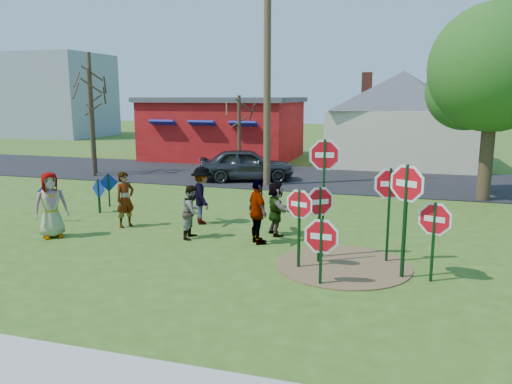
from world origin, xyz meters
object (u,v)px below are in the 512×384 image
(utility_pole, at_px, (267,64))
(stop_sign_a, at_px, (299,211))
(suv, at_px, (246,164))
(stop_sign_c, at_px, (406,195))
(stop_sign_d, at_px, (390,191))
(stop_sign_b, at_px, (324,168))
(person_b, at_px, (125,200))
(person_a, at_px, (51,205))
(leafy_tree, at_px, (497,75))

(utility_pole, bearing_deg, stop_sign_a, -70.63)
(suv, height_order, utility_pole, utility_pole)
(stop_sign_c, height_order, utility_pole, utility_pole)
(stop_sign_a, relative_size, stop_sign_d, 0.82)
(stop_sign_b, xyz_separation_m, stop_sign_c, (1.94, -0.92, -0.39))
(suv, relative_size, utility_pole, 0.44)
(suv, xyz_separation_m, utility_pole, (1.26, -0.91, 4.55))
(stop_sign_a, height_order, suv, stop_sign_a)
(person_b, bearing_deg, person_a, 164.78)
(utility_pole, relative_size, leafy_tree, 1.38)
(stop_sign_b, relative_size, stop_sign_c, 1.15)
(person_a, bearing_deg, person_b, 0.51)
(stop_sign_b, relative_size, utility_pole, 0.31)
(person_a, distance_m, suv, 10.98)
(utility_pole, height_order, leafy_tree, utility_pole)
(suv, height_order, leafy_tree, leafy_tree)
(stop_sign_c, bearing_deg, leafy_tree, 102.98)
(person_a, relative_size, person_b, 1.10)
(stop_sign_d, height_order, person_a, stop_sign_d)
(stop_sign_a, xyz_separation_m, suv, (-4.89, 11.24, -0.57))
(suv, bearing_deg, utility_pole, -146.12)
(suv, relative_size, leafy_tree, 0.60)
(stop_sign_d, bearing_deg, stop_sign_c, -81.58)
(stop_sign_a, bearing_deg, stop_sign_b, 83.76)
(stop_sign_d, distance_m, suv, 12.34)
(stop_sign_b, height_order, stop_sign_c, stop_sign_b)
(person_a, xyz_separation_m, utility_pole, (3.67, 9.80, 4.40))
(stop_sign_a, xyz_separation_m, person_a, (-7.30, 0.53, -0.43))
(person_a, bearing_deg, stop_sign_b, -45.79)
(stop_sign_c, distance_m, stop_sign_d, 1.10)
(stop_sign_d, bearing_deg, stop_sign_b, 172.54)
(stop_sign_c, xyz_separation_m, person_a, (-9.65, 0.53, -0.94))
(stop_sign_b, xyz_separation_m, suv, (-5.31, 10.32, -1.48))
(person_a, relative_size, leafy_tree, 0.26)
(person_b, relative_size, leafy_tree, 0.23)
(stop_sign_c, bearing_deg, utility_pole, 150.56)
(stop_sign_b, distance_m, stop_sign_c, 2.18)
(stop_sign_c, xyz_separation_m, utility_pole, (-5.98, 10.33, 3.47))
(stop_sign_b, height_order, person_b, stop_sign_b)
(stop_sign_b, distance_m, person_b, 6.58)
(stop_sign_a, distance_m, stop_sign_b, 1.35)
(stop_sign_a, xyz_separation_m, stop_sign_d, (1.97, 1.03, 0.38))
(stop_sign_b, distance_m, suv, 11.70)
(stop_sign_b, bearing_deg, utility_pole, 105.25)
(person_b, distance_m, suv, 9.14)
(stop_sign_a, bearing_deg, suv, 131.41)
(person_a, height_order, suv, person_a)
(stop_sign_b, height_order, leafy_tree, leafy_tree)
(suv, bearing_deg, stop_sign_a, -176.75)
(stop_sign_d, xyz_separation_m, suv, (-6.87, 10.21, -0.96))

